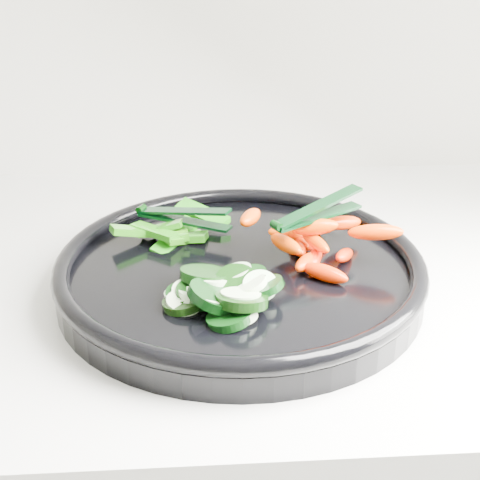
{
  "coord_description": "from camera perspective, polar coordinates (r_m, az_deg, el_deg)",
  "views": [
    {
      "loc": [
        -0.06,
        1.04,
        1.27
      ],
      "look_at": [
        -0.02,
        1.64,
        0.99
      ],
      "focal_mm": 50.0,
      "sensor_mm": 36.0,
      "label": 1
    }
  ],
  "objects": [
    {
      "name": "carrot_pile",
      "position": [
        0.7,
        6.16,
        0.12
      ],
      "size": [
        0.17,
        0.16,
        0.05
      ],
      "color": "#FD1300",
      "rests_on": "veggie_tray"
    },
    {
      "name": "pepper_pile",
      "position": [
        0.74,
        -5.65,
        0.78
      ],
      "size": [
        0.13,
        0.1,
        0.04
      ],
      "color": "#236A0A",
      "rests_on": "veggie_tray"
    },
    {
      "name": "cucumber_pile",
      "position": [
        0.61,
        -2.1,
        -4.58
      ],
      "size": [
        0.13,
        0.12,
        0.04
      ],
      "color": "black",
      "rests_on": "veggie_tray"
    },
    {
      "name": "veggie_tray",
      "position": [
        0.68,
        0.0,
        -2.62
      ],
      "size": [
        0.44,
        0.44,
        0.04
      ],
      "color": "black",
      "rests_on": "counter"
    },
    {
      "name": "tong_pepper",
      "position": [
        0.74,
        -5.05,
        2.1
      ],
      "size": [
        0.11,
        0.07,
        0.02
      ],
      "color": "black",
      "rests_on": "pepper_pile"
    },
    {
      "name": "tong_carrot",
      "position": [
        0.69,
        6.48,
        2.37
      ],
      "size": [
        0.1,
        0.07,
        0.02
      ],
      "color": "black",
      "rests_on": "carrot_pile"
    }
  ]
}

